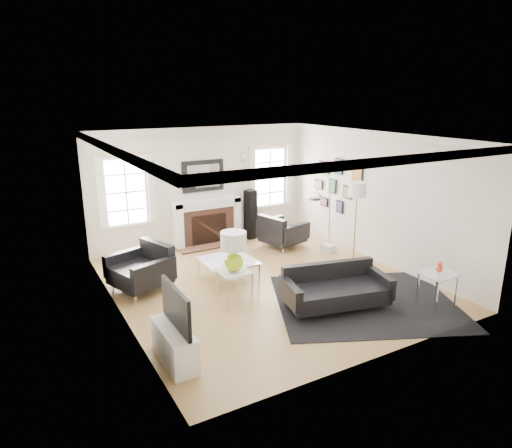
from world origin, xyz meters
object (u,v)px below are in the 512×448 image
armchair_left (143,269)px  coffee_table (228,262)px  arc_floor_lamp (323,213)px  fireplace (207,222)px  sofa (335,289)px  armchair_right (281,232)px  gourd_lamp (234,249)px

armchair_left → coffee_table: size_ratio=1.32×
arc_floor_lamp → coffee_table: bearing=177.0°
fireplace → sofa: (0.52, -4.23, -0.22)m
armchair_right → coffee_table: bearing=-148.4°
armchair_left → sofa: bearing=-41.3°
coffee_table → gourd_lamp: (-0.33, -0.91, 0.60)m
sofa → armchair_left: 3.53m
sofa → gourd_lamp: bearing=145.5°
gourd_lamp → armchair_left: bearing=132.3°
fireplace → coffee_table: size_ratio=1.75×
gourd_lamp → arc_floor_lamp: bearing=17.7°
gourd_lamp → arc_floor_lamp: (2.51, 0.80, 0.12)m
armchair_left → gourd_lamp: (1.22, -1.34, 0.60)m
fireplace → sofa: 4.27m
armchair_left → armchair_right: size_ratio=1.11×
armchair_right → arc_floor_lamp: (0.18, -1.34, 0.75)m
arc_floor_lamp → sofa: bearing=-121.1°
coffee_table → gourd_lamp: gourd_lamp is taller
fireplace → gourd_lamp: size_ratio=2.40×
arc_floor_lamp → armchair_left: bearing=171.8°
armchair_right → arc_floor_lamp: arc_floor_lamp is taller
armchair_left → fireplace: bearing=41.8°
armchair_right → coffee_table: 2.34m
armchair_left → coffee_table: bearing=-15.4°
sofa → coffee_table: bearing=120.1°
gourd_lamp → coffee_table: bearing=70.1°
coffee_table → arc_floor_lamp: bearing=-3.0°
sofa → gourd_lamp: size_ratio=2.72×
fireplace → armchair_left: size_ratio=1.33×
fireplace → arc_floor_lamp: bearing=-56.9°
fireplace → arc_floor_lamp: size_ratio=0.82×
armchair_right → gourd_lamp: gourd_lamp is taller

